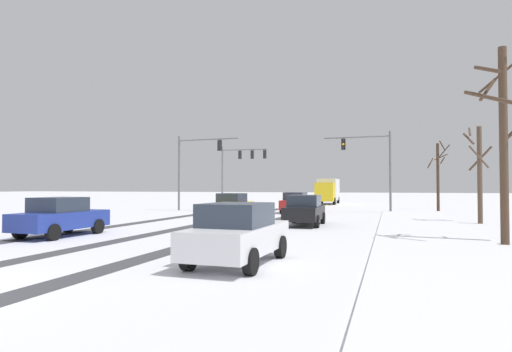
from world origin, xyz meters
name	(u,v)px	position (x,y,z in m)	size (l,w,h in m)	color
wheel_track_left_lane	(203,224)	(-1.07, 15.78, 0.00)	(0.82, 34.72, 0.01)	#424247
wheel_track_right_lane	(257,226)	(2.04, 15.78, 0.00)	(0.83, 34.72, 0.01)	#424247
wheel_track_center	(142,222)	(-4.90, 15.78, 0.00)	(0.93, 34.72, 0.01)	#424247
sidewalk_kerb_right	(425,233)	(10.22, 14.20, 0.06)	(4.00, 34.72, 0.12)	white
traffic_signal_near_right	(372,158)	(7.40, 29.57, 4.38)	(5.32, 0.38, 6.50)	slate
traffic_signal_near_left	(195,160)	(-7.28, 27.49, 4.41)	(5.71, 0.46, 6.50)	slate
traffic_signal_far_left	(240,162)	(-6.79, 37.66, 4.76)	(5.17, 0.54, 6.50)	slate
car_red_lead	(296,203)	(1.68, 27.11, 0.82)	(1.86, 4.11, 1.62)	red
car_yellow_cab_second	(232,205)	(-1.39, 21.20, 0.82)	(1.84, 4.10, 1.62)	yellow
car_black_third	(305,210)	(4.44, 16.70, 0.82)	(1.94, 4.16, 1.62)	black
car_blue_fourth	(61,217)	(-4.27, 8.75, 0.82)	(1.87, 4.12, 1.62)	#233899
car_white_fifth	(238,233)	(4.90, 5.09, 0.82)	(1.91, 4.14, 1.62)	silver
box_truck_delivery	(328,190)	(1.65, 45.35, 1.63)	(2.44, 7.45, 3.02)	yellow
bare_tree_sidewalk_near	(502,134)	(12.63, 11.56, 3.94)	(1.98, 2.10, 7.69)	#4C3828
bare_tree_sidewalk_mid	(479,170)	(13.55, 20.83, 3.00)	(1.55, 1.54, 5.49)	brown
bare_tree_sidewalk_far	(438,174)	(12.71, 33.35, 3.15)	(1.87, 1.62, 5.94)	#423023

